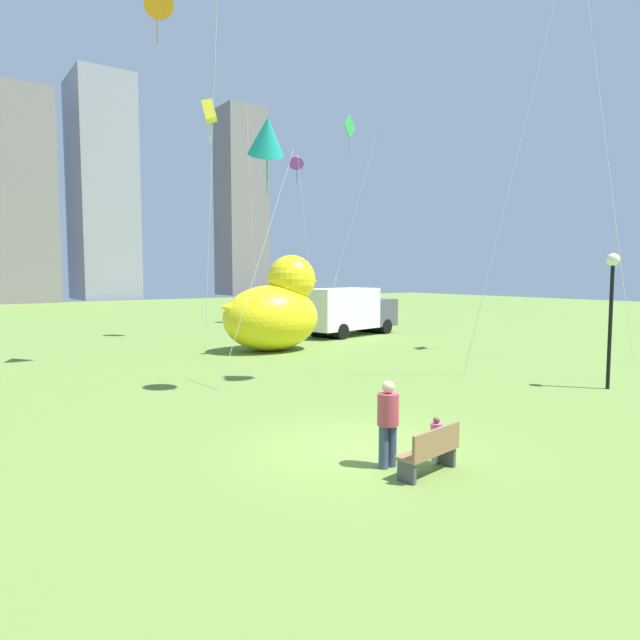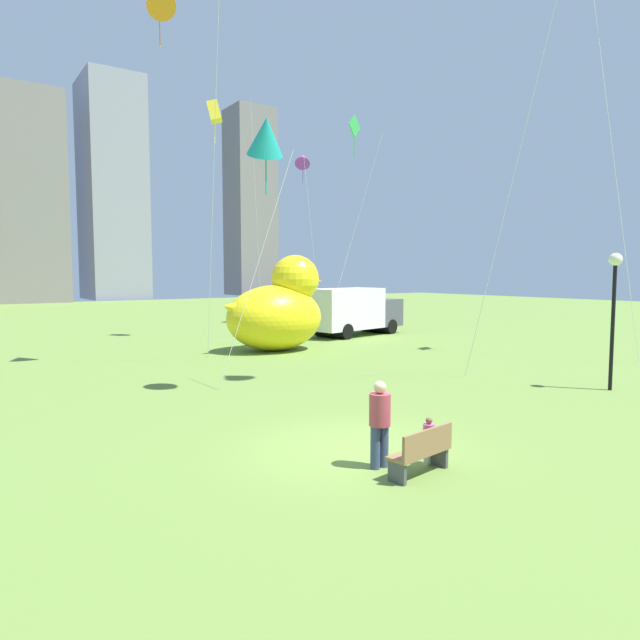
% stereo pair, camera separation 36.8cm
% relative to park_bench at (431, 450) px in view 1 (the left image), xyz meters
% --- Properties ---
extents(ground_plane, '(140.00, 140.00, 0.00)m').
position_rel_park_bench_xyz_m(ground_plane, '(-0.09, 1.93, -0.47)').
color(ground_plane, olive).
extents(park_bench, '(1.50, 0.68, 0.90)m').
position_rel_park_bench_xyz_m(park_bench, '(0.00, 0.00, 0.00)').
color(park_bench, olive).
rests_on(park_bench, ground).
extents(person_adult, '(0.42, 0.42, 1.69)m').
position_rel_park_bench_xyz_m(person_adult, '(-0.39, 0.77, 0.47)').
color(person_adult, '#38476B').
rests_on(person_adult, ground).
extents(person_child, '(0.23, 0.23, 0.94)m').
position_rel_park_bench_xyz_m(person_child, '(0.54, 0.38, 0.05)').
color(person_child, silver).
rests_on(person_child, ground).
extents(giant_inflatable_duck, '(5.61, 3.60, 4.65)m').
position_rel_park_bench_xyz_m(giant_inflatable_duck, '(6.23, 16.27, 1.51)').
color(giant_inflatable_duck, yellow).
rests_on(giant_inflatable_duck, ground).
extents(lamppost, '(0.41, 0.41, 4.39)m').
position_rel_park_bench_xyz_m(lamppost, '(10.42, 2.15, 2.72)').
color(lamppost, black).
rests_on(lamppost, ground).
extents(box_truck, '(6.92, 3.56, 2.85)m').
position_rel_park_bench_xyz_m(box_truck, '(13.20, 19.36, 0.99)').
color(box_truck, white).
rests_on(box_truck, ground).
extents(city_skyline, '(66.87, 17.81, 31.94)m').
position_rel_park_bench_xyz_m(city_skyline, '(3.44, 76.35, 13.93)').
color(city_skyline, slate).
rests_on(city_skyline, ground).
extents(kite_orange, '(2.99, 3.79, 14.86)m').
position_rel_park_bench_xyz_m(kite_orange, '(0.10, 14.48, 13.58)').
color(kite_orange, silver).
rests_on(kite_orange, ground).
extents(kite_green, '(3.03, 2.70, 12.77)m').
position_rel_park_bench_xyz_m(kite_green, '(12.81, 18.84, 11.08)').
color(kite_green, silver).
rests_on(kite_green, ground).
extents(kite_purple, '(2.06, 2.10, 12.78)m').
position_rel_park_bench_xyz_m(kite_purple, '(14.84, 27.62, 11.51)').
color(kite_purple, silver).
rests_on(kite_purple, ground).
extents(kite_yellow, '(3.71, 3.85, 13.36)m').
position_rel_park_bench_xyz_m(kite_yellow, '(5.77, 22.39, 12.15)').
color(kite_yellow, silver).
rests_on(kite_yellow, ground).
extents(kite_teal, '(2.53, 2.44, 8.53)m').
position_rel_park_bench_xyz_m(kite_teal, '(0.92, 7.63, 7.31)').
color(kite_teal, silver).
rests_on(kite_teal, ground).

